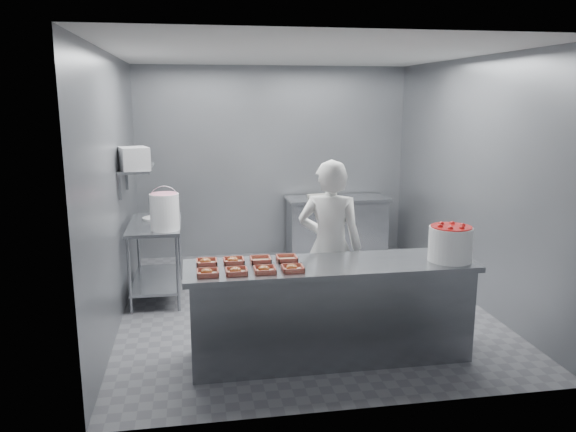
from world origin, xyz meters
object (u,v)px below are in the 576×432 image
(prep_table, at_px, (156,248))
(tray_3, at_px, (292,268))
(glaze_bucket, at_px, (165,211))
(tray_5, at_px, (234,261))
(worker, at_px, (330,247))
(tray_2, at_px, (265,269))
(strawberry_tub, at_px, (450,242))
(service_counter, at_px, (330,310))
(tray_6, at_px, (261,260))
(tray_7, at_px, (287,258))
(tray_0, at_px, (207,272))
(tray_1, at_px, (236,271))
(appliance, at_px, (134,159))
(back_counter, at_px, (336,227))
(tray_4, at_px, (206,262))

(prep_table, height_order, tray_3, tray_3)
(tray_3, xyz_separation_m, glaze_bucket, (-1.13, 1.72, 0.19))
(tray_5, bearing_deg, worker, 24.15)
(tray_2, relative_size, strawberry_tub, 0.48)
(worker, bearing_deg, service_counter, 97.19)
(tray_6, bearing_deg, tray_3, -52.35)
(tray_5, relative_size, tray_7, 1.00)
(tray_6, height_order, strawberry_tub, strawberry_tub)
(tray_0, xyz_separation_m, tray_3, (0.72, 0.00, 0.00))
(tray_5, relative_size, glaze_bucket, 0.38)
(tray_3, height_order, tray_6, tray_3)
(tray_1, height_order, tray_2, same)
(prep_table, bearing_deg, strawberry_tub, -36.87)
(tray_6, relative_size, appliance, 0.56)
(back_counter, xyz_separation_m, tray_4, (-2.00, -3.10, 0.47))
(tray_3, relative_size, glaze_bucket, 0.38)
(tray_0, relative_size, tray_7, 1.00)
(back_counter, xyz_separation_m, tray_5, (-1.76, -3.10, 0.47))
(tray_3, bearing_deg, worker, 55.62)
(prep_table, relative_size, tray_2, 6.40)
(tray_5, bearing_deg, tray_2, -52.00)
(service_counter, xyz_separation_m, tray_5, (-0.86, 0.15, 0.47))
(glaze_bucket, bearing_deg, tray_1, -69.17)
(tray_1, height_order, appliance, appliance)
(tray_2, bearing_deg, appliance, 123.31)
(back_counter, bearing_deg, tray_7, -112.34)
(strawberry_tub, bearing_deg, tray_3, -177.78)
(glaze_bucket, bearing_deg, tray_0, -76.45)
(tray_4, distance_m, tray_7, 0.72)
(tray_4, height_order, tray_7, tray_4)
(service_counter, xyz_separation_m, tray_6, (-0.61, 0.15, 0.47))
(service_counter, relative_size, tray_2, 13.88)
(tray_7, height_order, appliance, appliance)
(service_counter, height_order, appliance, appliance)
(tray_7, xyz_separation_m, strawberry_tub, (1.45, -0.25, 0.15))
(prep_table, distance_m, tray_0, 2.20)
(tray_7, bearing_deg, prep_table, 125.43)
(tray_2, bearing_deg, tray_3, 0.00)
(appliance, bearing_deg, tray_2, -73.70)
(service_counter, height_order, tray_6, tray_6)
(tray_2, height_order, tray_6, tray_2)
(tray_2, height_order, appliance, appliance)
(tray_7, relative_size, strawberry_tub, 0.48)
(tray_3, height_order, glaze_bucket, glaze_bucket)
(back_counter, height_order, glaze_bucket, glaze_bucket)
(tray_0, bearing_deg, worker, 31.38)
(tray_5, bearing_deg, strawberry_tub, -7.38)
(prep_table, xyz_separation_m, tray_6, (1.04, -1.80, 0.33))
(service_counter, height_order, worker, worker)
(tray_2, distance_m, strawberry_tub, 1.70)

